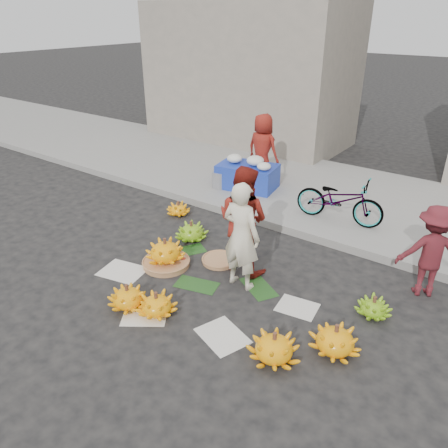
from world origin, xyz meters
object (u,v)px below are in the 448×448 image
Objects in this scene: vendor_cream at (241,236)px; bicycle at (340,200)px; banana_bunch_0 at (166,254)px; flower_table at (248,175)px; banana_bunch_4 at (335,340)px.

vendor_cream is 2.77m from bicycle.
flower_table reaches higher than banana_bunch_0.
bicycle reaches higher than flower_table.
banana_bunch_0 is at bearing 175.00° from banana_bunch_4.
flower_table is (-3.69, 3.71, 0.25)m from banana_bunch_4.
flower_table is at bearing -57.24° from vendor_cream.
bicycle is (2.35, -0.45, 0.13)m from flower_table.
banana_bunch_0 is at bearing 145.57° from bicycle.
banana_bunch_4 is 5.24m from flower_table.
bicycle reaches higher than banana_bunch_0.
banana_bunch_0 is 0.46× the size of vendor_cream.
bicycle is at bearing -20.76° from flower_table.
banana_bunch_0 is at bearing -88.95° from flower_table.
banana_bunch_0 is 1.44m from vendor_cream.
banana_bunch_4 is at bearing -55.10° from flower_table.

